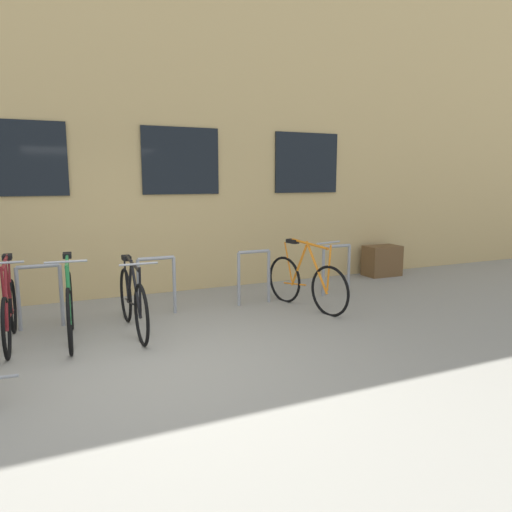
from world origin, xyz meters
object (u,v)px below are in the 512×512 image
bicycle_black (133,301)px  planter_box (382,261)px  bicycle_green (70,307)px  bicycle_maroon (9,311)px  bicycle_orange (306,282)px

bicycle_black → planter_box: size_ratio=2.55×
bicycle_green → bicycle_black: size_ratio=0.96×
bicycle_maroon → bicycle_black: 1.40m
bicycle_black → bicycle_orange: bearing=1.5°
bicycle_orange → planter_box: bicycle_orange is taller
bicycle_maroon → planter_box: size_ratio=2.37×
bicycle_maroon → planter_box: 6.71m
bicycle_black → bicycle_maroon: bearing=174.7°
bicycle_orange → bicycle_black: bearing=-178.5°
bicycle_orange → bicycle_green: bearing=-178.6°
planter_box → bicycle_orange: bearing=-150.5°
bicycle_maroon → bicycle_green: (0.65, -0.14, 0.02)m
bicycle_maroon → bicycle_orange: (3.94, -0.06, 0.01)m
bicycle_orange → planter_box: size_ratio=2.40×
bicycle_green → planter_box: bearing=14.8°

